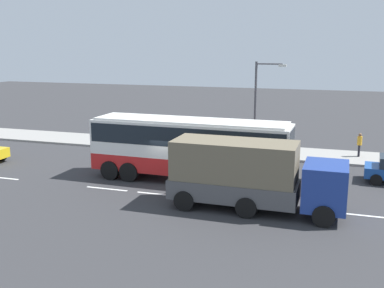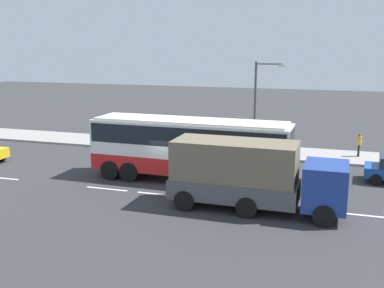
{
  "view_description": "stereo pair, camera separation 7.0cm",
  "coord_description": "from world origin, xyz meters",
  "px_view_note": "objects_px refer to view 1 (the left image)",
  "views": [
    {
      "loc": [
        8.44,
        -23.23,
        7.55
      ],
      "look_at": [
        0.67,
        0.95,
        2.11
      ],
      "focal_mm": 43.04,
      "sensor_mm": 36.0,
      "label": 1
    },
    {
      "loc": [
        8.37,
        -23.25,
        7.55
      ],
      "look_at": [
        0.67,
        0.95,
        2.11
      ],
      "focal_mm": 43.04,
      "sensor_mm": 36.0,
      "label": 2
    }
  ],
  "objects_px": {
    "coach_bus": "(190,143)",
    "street_lamp": "(259,101)",
    "pedestrian_near_curb": "(359,143)",
    "cargo_truck": "(251,174)"
  },
  "relations": [
    {
      "from": "cargo_truck",
      "to": "pedestrian_near_curb",
      "type": "xyz_separation_m",
      "value": [
        5.17,
        12.07,
        -0.64
      ]
    },
    {
      "from": "cargo_truck",
      "to": "pedestrian_near_curb",
      "type": "bearing_deg",
      "value": 67.51
    },
    {
      "from": "coach_bus",
      "to": "cargo_truck",
      "type": "bearing_deg",
      "value": -39.09
    },
    {
      "from": "pedestrian_near_curb",
      "to": "street_lamp",
      "type": "height_order",
      "value": "street_lamp"
    },
    {
      "from": "coach_bus",
      "to": "pedestrian_near_curb",
      "type": "bearing_deg",
      "value": 43.61
    },
    {
      "from": "coach_bus",
      "to": "street_lamp",
      "type": "xyz_separation_m",
      "value": [
        2.66,
        6.96,
        1.69
      ]
    },
    {
      "from": "coach_bus",
      "to": "cargo_truck",
      "type": "distance_m",
      "value": 5.47
    },
    {
      "from": "coach_bus",
      "to": "street_lamp",
      "type": "bearing_deg",
      "value": 70.15
    },
    {
      "from": "coach_bus",
      "to": "cargo_truck",
      "type": "height_order",
      "value": "coach_bus"
    },
    {
      "from": "coach_bus",
      "to": "pedestrian_near_curb",
      "type": "distance_m",
      "value": 12.71
    }
  ]
}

